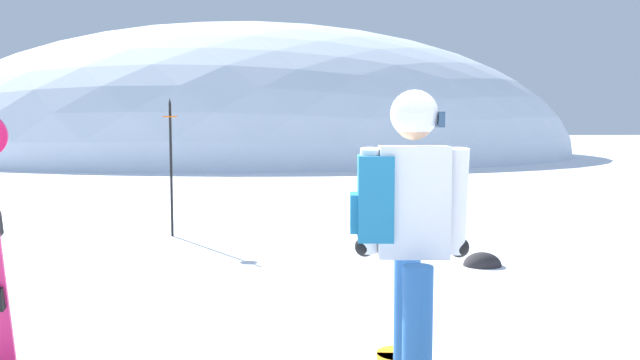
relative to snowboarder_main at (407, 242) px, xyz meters
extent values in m
ellipsoid|color=white|center=(1.81, 35.28, -0.92)|extent=(38.09, 34.28, 15.32)
cylinder|color=orange|center=(0.20, 0.75, -0.91)|extent=(0.28, 0.28, 0.02)
cylinder|color=#235699|center=(0.08, 0.23, -0.48)|extent=(0.15, 0.15, 0.82)
cylinder|color=#235699|center=(-0.02, -0.24, -0.48)|extent=(0.15, 0.15, 0.82)
cube|color=silver|center=(0.03, -0.01, 0.22)|extent=(0.40, 0.29, 0.58)
cylinder|color=silver|center=(-0.19, 0.04, 0.22)|extent=(0.14, 0.19, 0.57)
cylinder|color=silver|center=(0.25, -0.06, 0.22)|extent=(0.14, 0.19, 0.57)
sphere|color=black|center=(-0.21, 0.09, -0.03)|extent=(0.11, 0.11, 0.11)
sphere|color=black|center=(0.28, -0.02, -0.03)|extent=(0.11, 0.11, 0.11)
cube|color=teal|center=(-0.17, 0.04, 0.24)|extent=(0.24, 0.31, 0.44)
cube|color=teal|center=(-0.26, 0.06, 0.16)|extent=(0.10, 0.21, 0.20)
sphere|color=tan|center=(0.03, -0.01, 0.64)|extent=(0.21, 0.21, 0.21)
sphere|color=silver|center=(0.03, -0.01, 0.67)|extent=(0.25, 0.25, 0.25)
cube|color=navy|center=(0.16, -0.04, 0.64)|extent=(0.07, 0.17, 0.08)
cylinder|color=black|center=(-1.56, 5.73, 0.02)|extent=(0.04, 0.04, 1.87)
cylinder|color=orange|center=(-1.56, 5.73, 0.77)|extent=(0.20, 0.20, 0.02)
cone|color=black|center=(-1.56, 5.73, 0.99)|extent=(0.04, 0.04, 0.08)
ellipsoid|color=#282628|center=(1.95, 3.18, -0.92)|extent=(0.43, 0.36, 0.30)
camera|label=1|loc=(-1.01, -3.02, 0.59)|focal=34.03mm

